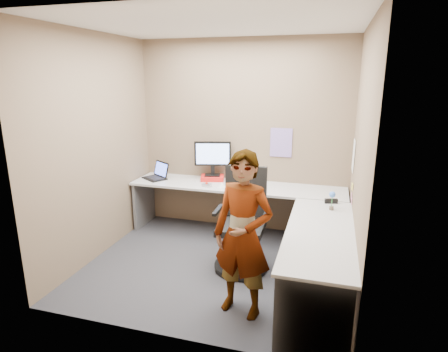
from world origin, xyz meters
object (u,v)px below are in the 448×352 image
(office_chair, at_px, (242,229))
(monitor, at_px, (213,156))
(person, at_px, (243,235))
(desk, at_px, (259,212))

(office_chair, bearing_deg, monitor, 121.82)
(monitor, distance_m, person, 2.14)
(monitor, bearing_deg, office_chair, -71.72)
(desk, distance_m, person, 1.17)
(office_chair, height_order, person, person)
(desk, distance_m, office_chair, 0.35)
(desk, height_order, office_chair, office_chair)
(person, bearing_deg, monitor, 128.05)
(monitor, distance_m, office_chair, 1.41)
(office_chair, relative_size, person, 0.74)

